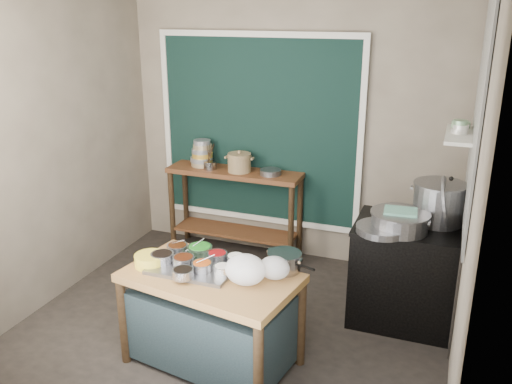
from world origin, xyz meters
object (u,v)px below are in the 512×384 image
at_px(steamer, 400,221).
at_px(saucepan, 284,262).
at_px(stove_block, 407,275).
at_px(condiment_tray, 194,267).
at_px(back_counter, 235,212).
at_px(utensil_cup, 210,165).
at_px(ceramic_crock, 239,163).
at_px(yellow_basin, 150,260).
at_px(prep_table, 212,319).
at_px(stock_pot, 439,203).

bearing_deg(steamer, saucepan, -134.18).
height_order(stove_block, condiment_tray, stove_block).
height_order(back_counter, utensil_cup, utensil_cup).
bearing_deg(ceramic_crock, saucepan, -57.68).
xyz_separation_m(back_counter, utensil_cup, (-0.26, -0.05, 0.52)).
distance_m(back_counter, yellow_basin, 1.94).
height_order(prep_table, stove_block, stove_block).
bearing_deg(utensil_cup, condiment_tray, -68.45).
bearing_deg(condiment_tray, utensil_cup, 111.55).
xyz_separation_m(prep_table, yellow_basin, (-0.48, -0.03, 0.42)).
relative_size(yellow_basin, stock_pot, 0.53).
bearing_deg(condiment_tray, prep_table, -16.98).
bearing_deg(utensil_cup, stove_block, -17.43).
xyz_separation_m(saucepan, stock_pot, (1.00, 1.04, 0.23)).
bearing_deg(stock_pot, ceramic_crock, 164.33).
bearing_deg(yellow_basin, steamer, 31.39).
distance_m(saucepan, utensil_cup, 2.07).
xyz_separation_m(yellow_basin, utensil_cup, (-0.38, 1.86, 0.20)).
distance_m(prep_table, ceramic_crock, 2.04).
height_order(condiment_tray, saucepan, saucepan).
distance_m(saucepan, ceramic_crock, 1.91).
relative_size(yellow_basin, steamer, 0.49).
height_order(yellow_basin, utensil_cup, utensil_cup).
distance_m(utensil_cup, steamer, 2.23).
distance_m(yellow_basin, steamer, 1.98).
distance_m(back_counter, saucepan, 1.98).
height_order(condiment_tray, stock_pot, stock_pot).
height_order(stove_block, ceramic_crock, ceramic_crock).
relative_size(stove_block, condiment_tray, 1.46).
relative_size(stove_block, yellow_basin, 3.81).
distance_m(stove_block, stock_pot, 0.67).
height_order(saucepan, steamer, steamer).
bearing_deg(back_counter, stock_pot, -15.87).
bearing_deg(stock_pot, back_counter, 164.13).
bearing_deg(saucepan, condiment_tray, -143.65).
xyz_separation_m(stove_block, stock_pot, (0.18, 0.14, 0.63)).
bearing_deg(ceramic_crock, yellow_basin, -88.39).
bearing_deg(condiment_tray, stock_pot, 37.18).
relative_size(stove_block, ceramic_crock, 3.47).
distance_m(yellow_basin, ceramic_crock, 1.90).
relative_size(yellow_basin, saucepan, 0.91).
xyz_separation_m(prep_table, stove_block, (1.30, 1.15, 0.05)).
xyz_separation_m(prep_table, steamer, (1.21, 1.00, 0.58)).
height_order(back_counter, condiment_tray, back_counter).
xyz_separation_m(back_counter, stove_block, (1.90, -0.73, -0.05)).
relative_size(condiment_tray, steamer, 1.28).
height_order(stock_pot, steamer, stock_pot).
bearing_deg(back_counter, saucepan, -56.41).
height_order(back_counter, stove_block, back_counter).
bearing_deg(condiment_tray, steamer, 34.96).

